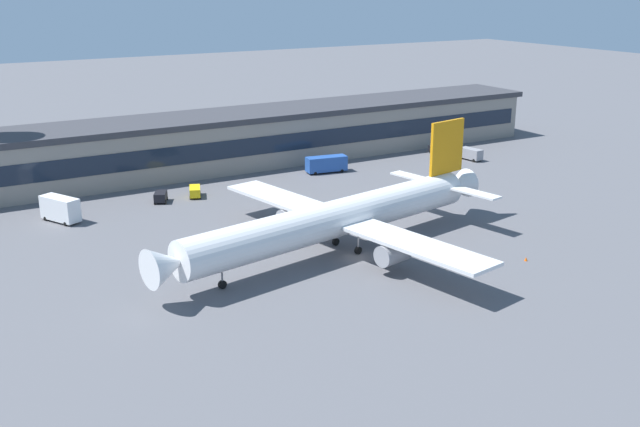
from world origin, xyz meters
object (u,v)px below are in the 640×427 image
(airliner, at_px, (339,218))
(crew_van, at_px, (471,154))
(traffic_cone_0, at_px, (526,259))
(baggage_tug, at_px, (161,196))
(catering_truck, at_px, (60,208))
(follow_me_car, at_px, (195,191))
(pushback_tractor, at_px, (440,149))
(fuel_truck, at_px, (326,164))

(airliner, height_order, crew_van, airliner)
(airliner, xyz_separation_m, traffic_cone_0, (21.05, -16.39, -4.93))
(crew_van, bearing_deg, baggage_tug, 177.30)
(catering_truck, height_order, follow_me_car, catering_truck)
(pushback_tractor, height_order, baggage_tug, baggage_tug)
(follow_me_car, height_order, baggage_tug, same)
(fuel_truck, relative_size, baggage_tug, 2.12)
(catering_truck, distance_m, follow_me_car, 24.44)
(airliner, bearing_deg, fuel_truck, 61.60)
(catering_truck, distance_m, pushback_tractor, 86.13)
(airliner, xyz_separation_m, catering_truck, (-31.95, 35.27, -2.93))
(pushback_tractor, xyz_separation_m, follow_me_car, (-61.47, -5.47, 0.04))
(crew_van, height_order, traffic_cone_0, crew_van)
(follow_me_car, bearing_deg, traffic_cone_0, -62.00)
(pushback_tractor, bearing_deg, fuel_truck, -176.27)
(airliner, relative_size, crew_van, 10.98)
(crew_van, distance_m, pushback_tractor, 9.01)
(follow_me_car, distance_m, baggage_tug, 6.52)
(airliner, distance_m, pushback_tractor, 69.05)
(follow_me_car, bearing_deg, pushback_tractor, 5.09)
(catering_truck, relative_size, crew_van, 1.40)
(fuel_truck, height_order, traffic_cone_0, fuel_truck)
(fuel_truck, bearing_deg, crew_van, -11.51)
(pushback_tractor, height_order, traffic_cone_0, pushback_tractor)
(traffic_cone_0, bearing_deg, crew_van, 55.77)
(catering_truck, xyz_separation_m, traffic_cone_0, (53.00, -51.66, -2.00))
(airliner, distance_m, traffic_cone_0, 27.13)
(crew_van, xyz_separation_m, pushback_tractor, (-1.67, 8.85, -0.41))
(catering_truck, bearing_deg, crew_van, -0.69)
(airliner, height_order, fuel_truck, airliner)
(crew_van, bearing_deg, follow_me_car, 176.94)
(airliner, height_order, baggage_tug, airliner)
(crew_van, xyz_separation_m, baggage_tug, (-69.66, 3.29, -0.37))
(crew_van, bearing_deg, pushback_tractor, 100.67)
(pushback_tractor, bearing_deg, baggage_tug, -175.32)
(baggage_tug, bearing_deg, traffic_cone_0, -56.83)
(fuel_truck, bearing_deg, airliner, -118.40)
(fuel_truck, distance_m, traffic_cone_0, 57.43)
(catering_truck, bearing_deg, traffic_cone_0, -44.27)
(baggage_tug, bearing_deg, fuel_truck, 5.49)
(catering_truck, relative_size, fuel_truck, 0.87)
(fuel_truck, bearing_deg, follow_me_car, -173.48)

